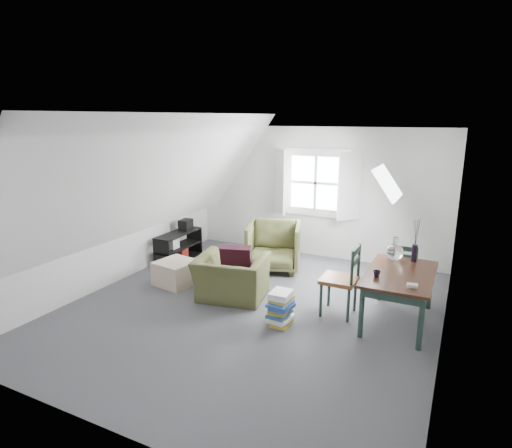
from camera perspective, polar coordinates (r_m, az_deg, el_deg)
The scene contains 24 objects.
floor at distance 6.26m, azimuth -0.55°, elevation -11.19°, with size 5.50×5.50×0.00m, color #47474C.
ceiling at distance 5.66m, azimuth -0.61°, elevation 12.34°, with size 5.50×5.50×0.00m, color white.
wall_back at distance 8.33m, azimuth 8.01°, elevation 4.12°, with size 5.00×5.00×0.00m, color silver.
wall_front at distance 3.72m, azimuth -20.32°, elevation -9.33°, with size 5.00×5.00×0.00m, color silver.
wall_left at distance 7.29m, azimuth -18.42°, elevation 2.10°, with size 5.50×5.50×0.00m, color silver.
wall_right at distance 5.25m, azimuth 24.62°, elevation -2.97°, with size 5.50×5.50×0.00m, color silver.
slope_left at distance 6.57m, azimuth -12.81°, elevation 5.89°, with size 5.50×5.50×0.00m, color white.
slope_right at distance 5.23m, azimuth 14.79°, elevation 3.72°, with size 5.50×5.50×0.00m, color white.
dormer_window at distance 8.23m, azimuth 7.89°, elevation 5.41°, with size 1.71×0.35×1.30m.
skylight at distance 6.50m, azimuth 17.14°, elevation 5.25°, with size 0.55×0.75×0.04m, color white.
armchair_near at distance 6.60m, azimuth -3.24°, elevation -9.82°, with size 1.01×0.88×0.66m, color #494C26.
armchair_far at distance 7.79m, azimuth 2.32°, elevation -5.98°, with size 0.91×0.94×0.85m, color #494C26.
throw_pillow at distance 6.52m, azimuth -2.66°, elevation -4.76°, with size 0.46×0.13×0.46m, color #320D1C.
ottoman at distance 7.17m, azimuth -10.59°, elevation -6.39°, with size 0.58×0.58×0.39m, color #BEA793.
dining_table at distance 5.95m, azimuth 18.63°, elevation -7.00°, with size 0.84×1.40×0.70m.
demijohn at distance 6.32m, azimuth 18.02°, elevation -3.52°, with size 0.24×0.24×0.34m.
vase_twigs at distance 6.39m, azimuth 20.37°, elevation -3.54°, with size 0.08×0.09×0.61m.
cup at distance 5.67m, azimuth 15.76°, elevation -6.83°, with size 0.09×0.09×0.09m, color black.
paper_box at distance 5.48m, azimuth 20.13°, elevation -7.72°, with size 0.12×0.08×0.04m, color white.
dining_chair_far at distance 7.01m, azimuth 19.37°, elevation -5.52°, with size 0.37×0.37×0.80m.
dining_chair_near at distance 6.01m, azimuth 11.40°, elevation -7.19°, with size 0.47×0.47×1.00m.
media_shelf at distance 8.28m, azimuth -10.40°, elevation -3.19°, with size 0.36×1.07×0.55m.
electronics_box at distance 8.39m, azimuth -9.36°, elevation -0.12°, with size 0.19×0.27×0.22m, color black.
magazine_stack at distance 5.74m, azimuth 3.32°, elevation -11.15°, with size 0.34×0.40×0.45m.
Camera 1 is at (2.56, -5.05, 2.68)m, focal length 30.00 mm.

